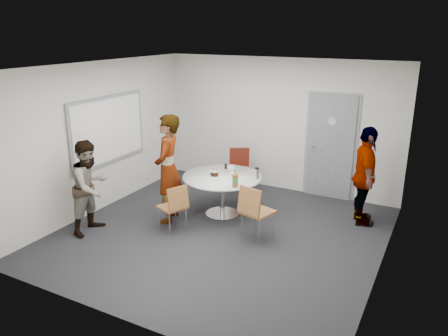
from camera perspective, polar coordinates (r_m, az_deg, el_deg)
The scene contains 15 objects.
floor at distance 7.30m, azimuth -0.39°, elevation -8.56°, with size 5.00×5.00×0.00m, color black.
ceiling at distance 6.56m, azimuth -0.44°, elevation 13.06°, with size 5.00×5.00×0.00m, color silver.
wall_back at distance 9.02m, azimuth 7.16°, elevation 5.60°, with size 5.00×5.00×0.00m, color silver.
wall_left at distance 8.25m, azimuth -15.93°, elevation 3.88°, with size 5.00×5.00×0.00m, color silver.
wall_right at distance 6.09m, azimuth 20.79°, elevation -1.54°, with size 5.00×5.00×0.00m, color silver.
wall_front at distance 4.88m, azimuth -14.51°, elevation -5.70°, with size 5.00×5.00×0.00m, color silver.
door at distance 8.76m, azimuth 13.77°, elevation 2.67°, with size 1.02×0.17×2.12m.
whiteboard at distance 8.34m, azimuth -14.85°, elevation 4.83°, with size 0.04×1.90×1.25m.
table at distance 7.76m, azimuth -0.09°, elevation -1.81°, with size 1.41×1.41×1.03m.
chair_near_left at distance 7.20m, azimuth -6.45°, elevation -4.72°, with size 0.54×0.52×0.82m.
chair_near_right at distance 6.85m, azimuth 3.95°, elevation -5.24°, with size 0.55×0.58×0.93m.
chair_far at distance 8.96m, azimuth 2.05°, elevation 0.34°, with size 0.59×0.61×0.90m.
person_main at distance 7.52m, azimuth -7.32°, elevation -0.13°, with size 0.69×0.45×1.89m, color #A5C6EA.
person_left at distance 7.45m, azimuth -17.04°, elevation -2.33°, with size 0.76×0.59×1.56m, color white.
person_right at distance 7.74m, azimuth 17.92°, elevation -1.05°, with size 1.00×0.42×1.71m, color black.
Camera 1 is at (3.10, -5.75, 3.26)m, focal length 35.00 mm.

